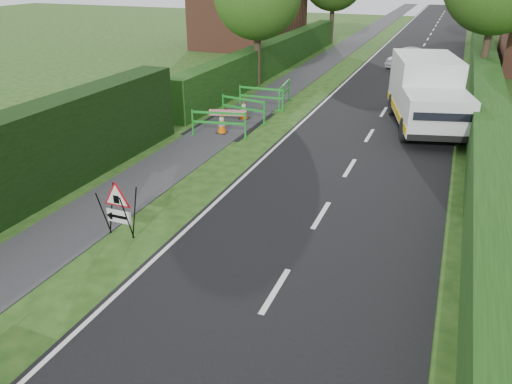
# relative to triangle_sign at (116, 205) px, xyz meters

# --- Properties ---
(ground) EXTENTS (120.00, 120.00, 0.00)m
(ground) POSITION_rel_triangle_sign_xyz_m (1.68, -1.70, -0.83)
(ground) COLOR #1C4012
(ground) RESTS_ON ground
(road_surface) EXTENTS (6.00, 90.00, 0.02)m
(road_surface) POSITION_rel_triangle_sign_xyz_m (4.18, 33.30, -0.83)
(road_surface) COLOR black
(road_surface) RESTS_ON ground
(footpath) EXTENTS (2.00, 90.00, 0.02)m
(footpath) POSITION_rel_triangle_sign_xyz_m (-1.32, 33.30, -0.83)
(footpath) COLOR #2D2D30
(footpath) RESTS_ON ground
(hedge_west_far) EXTENTS (1.00, 24.00, 1.80)m
(hedge_west_far) POSITION_rel_triangle_sign_xyz_m (-3.32, 20.30, -0.83)
(hedge_west_far) COLOR #14380F
(hedge_west_far) RESTS_ON ground
(hedge_east) EXTENTS (1.20, 50.00, 1.50)m
(hedge_east) POSITION_rel_triangle_sign_xyz_m (8.18, 14.30, -0.83)
(hedge_east) COLOR #14380F
(hedge_east) RESTS_ON ground
(house_west) EXTENTS (7.50, 7.40, 7.88)m
(house_west) POSITION_rel_triangle_sign_xyz_m (-8.32, 28.30, 2.06)
(house_west) COLOR brown
(house_west) RESTS_ON ground
(triangle_sign) EXTENTS (0.82, 0.82, 1.20)m
(triangle_sign) POSITION_rel_triangle_sign_xyz_m (0.00, 0.00, 0.00)
(triangle_sign) COLOR black
(triangle_sign) RESTS_ON ground
(works_van) EXTENTS (3.56, 6.09, 2.62)m
(works_van) POSITION_rel_triangle_sign_xyz_m (5.91, 11.75, 0.55)
(works_van) COLOR silver
(works_van) RESTS_ON ground
(traffic_cone_0) EXTENTS (0.38, 0.38, 0.79)m
(traffic_cone_0) POSITION_rel_triangle_sign_xyz_m (6.75, 10.38, -0.44)
(traffic_cone_0) COLOR black
(traffic_cone_0) RESTS_ON ground
(traffic_cone_1) EXTENTS (0.38, 0.38, 0.79)m
(traffic_cone_1) POSITION_rel_triangle_sign_xyz_m (6.78, 11.48, -0.44)
(traffic_cone_1) COLOR black
(traffic_cone_1) RESTS_ON ground
(traffic_cone_2) EXTENTS (0.38, 0.38, 0.79)m
(traffic_cone_2) POSITION_rel_triangle_sign_xyz_m (6.25, 14.08, -0.44)
(traffic_cone_2) COLOR black
(traffic_cone_2) RESTS_ON ground
(traffic_cone_3) EXTENTS (0.38, 0.38, 0.79)m
(traffic_cone_3) POSITION_rel_triangle_sign_xyz_m (-1.11, 8.04, -0.44)
(traffic_cone_3) COLOR black
(traffic_cone_3) RESTS_ON ground
(traffic_cone_4) EXTENTS (0.38, 0.38, 0.79)m
(traffic_cone_4) POSITION_rel_triangle_sign_xyz_m (-1.07, 10.08, -0.44)
(traffic_cone_4) COLOR black
(traffic_cone_4) RESTS_ON ground
(ped_barrier_0) EXTENTS (2.09, 0.76, 1.00)m
(ped_barrier_0) POSITION_rel_triangle_sign_xyz_m (-1.03, 7.60, -0.20)
(ped_barrier_0) COLOR #1A9225
(ped_barrier_0) RESTS_ON ground
(ped_barrier_1) EXTENTS (2.09, 0.70, 1.00)m
(ped_barrier_1) POSITION_rel_triangle_sign_xyz_m (-0.98, 9.80, -0.20)
(ped_barrier_1) COLOR #1A9225
(ped_barrier_1) RESTS_ON ground
(ped_barrier_2) EXTENTS (2.07, 0.40, 1.00)m
(ped_barrier_2) POSITION_rel_triangle_sign_xyz_m (-0.97, 11.82, -0.20)
(ped_barrier_2) COLOR #1A9225
(ped_barrier_2) RESTS_ON ground
(ped_barrier_3) EXTENTS (0.58, 2.09, 1.00)m
(ped_barrier_3) POSITION_rel_triangle_sign_xyz_m (-0.26, 12.85, -0.20)
(ped_barrier_3) COLOR #1A9225
(ped_barrier_3) RESTS_ON ground
(redwhite_plank) EXTENTS (1.46, 0.43, 0.25)m
(redwhite_plank) POSITION_rel_triangle_sign_xyz_m (-1.44, 9.28, -0.83)
(redwhite_plank) COLOR red
(redwhite_plank) RESTS_ON ground
(hatchback_car) EXTENTS (2.63, 3.84, 1.21)m
(hatchback_car) POSITION_rel_triangle_sign_xyz_m (3.90, 24.47, -0.22)
(hatchback_car) COLOR silver
(hatchback_car) RESTS_ON ground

